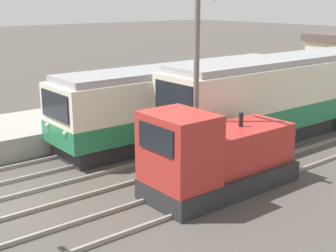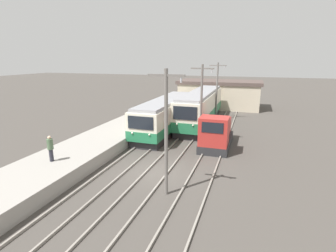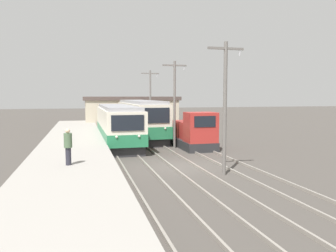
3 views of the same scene
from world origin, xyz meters
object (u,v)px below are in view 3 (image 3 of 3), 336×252
at_px(commuter_train_left, 117,126).
at_px(catenary_mast_near, 225,103).
at_px(commuter_train_center, 140,120).
at_px(catenary_mast_far, 150,100).
at_px(person_on_platform, 68,145).
at_px(shunting_locomotive, 194,133).
at_px(catenary_mast_mid, 175,101).

bearing_deg(commuter_train_left, catenary_mast_near, -71.35).
relative_size(commuter_train_left, commuter_train_center, 0.89).
distance_m(catenary_mast_far, person_on_platform, 20.89).
bearing_deg(shunting_locomotive, commuter_train_center, 110.47).
relative_size(shunting_locomotive, catenary_mast_near, 0.81).
relative_size(commuter_train_left, catenary_mast_far, 1.89).
bearing_deg(catenary_mast_near, person_on_platform, 179.47).
relative_size(commuter_train_center, catenary_mast_far, 2.12).
height_order(commuter_train_left, catenary_mast_far, catenary_mast_far).
height_order(catenary_mast_mid, catenary_mast_far, same).
bearing_deg(person_on_platform, shunting_locomotive, 43.91).
relative_size(shunting_locomotive, catenary_mast_mid, 0.81).
xyz_separation_m(catenary_mast_far, person_on_platform, (-7.98, -19.20, -1.93)).
bearing_deg(catenary_mast_mid, commuter_train_left, 144.03).
xyz_separation_m(commuter_train_center, shunting_locomotive, (3.00, -8.04, -0.56)).
relative_size(commuter_train_center, shunting_locomotive, 2.63).
bearing_deg(catenary_mast_mid, shunting_locomotive, -16.64).
height_order(commuter_train_center, catenary_mast_far, catenary_mast_far).
xyz_separation_m(commuter_train_left, shunting_locomotive, (5.80, -3.57, -0.40)).
xyz_separation_m(shunting_locomotive, catenary_mast_far, (-1.49, 10.08, 2.63)).
xyz_separation_m(catenary_mast_near, person_on_platform, (-7.98, 0.07, -1.93)).
relative_size(commuter_train_left, shunting_locomotive, 2.35).
height_order(commuter_train_center, catenary_mast_mid, catenary_mast_mid).
xyz_separation_m(shunting_locomotive, person_on_platform, (-9.47, -9.12, 0.71)).
height_order(shunting_locomotive, catenary_mast_near, catenary_mast_near).
distance_m(catenary_mast_mid, person_on_platform, 12.61).
bearing_deg(shunting_locomotive, commuter_train_left, 148.37).
distance_m(commuter_train_center, person_on_platform, 18.34).
distance_m(shunting_locomotive, catenary_mast_mid, 3.06).
relative_size(shunting_locomotive, person_on_platform, 3.26).
xyz_separation_m(catenary_mast_near, catenary_mast_mid, (0.00, 9.64, 0.00)).
xyz_separation_m(commuter_train_left, catenary_mast_far, (4.31, 6.51, 2.24)).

